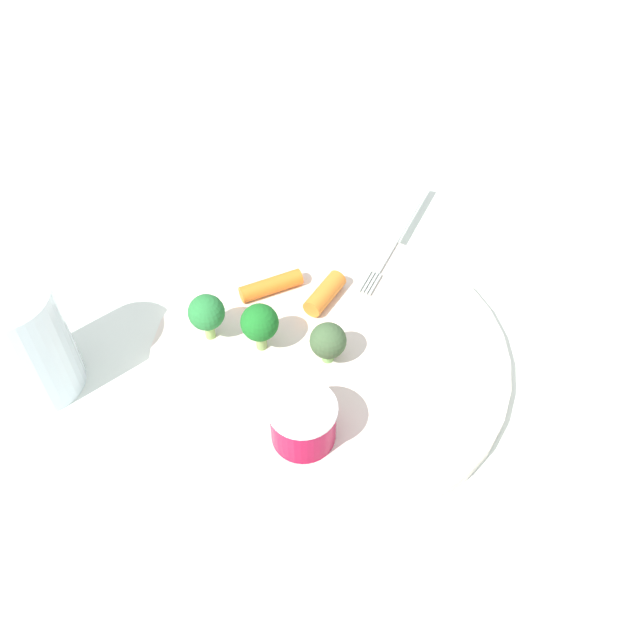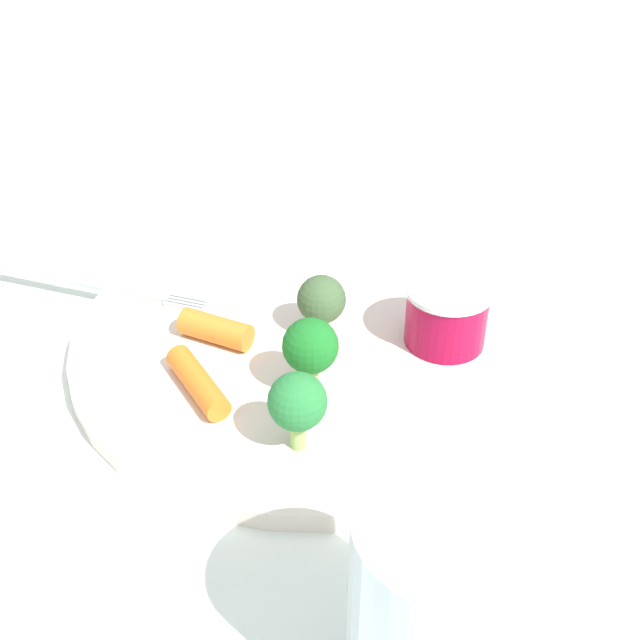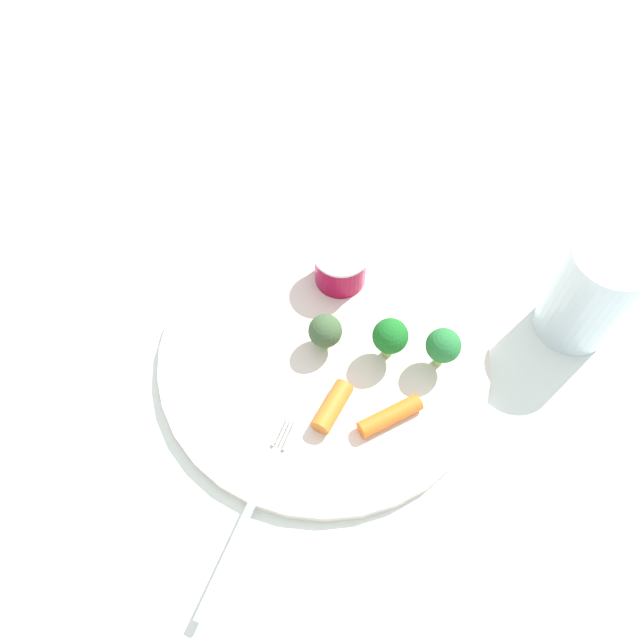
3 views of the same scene
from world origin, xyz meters
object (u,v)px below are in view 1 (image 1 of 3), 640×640
object	(u,v)px
sauce_cup	(298,421)
broccoli_floret_1	(326,341)
fork	(396,238)
drinking_glass	(25,342)
broccoli_floret_2	(260,323)
carrot_stick_1	(271,286)
carrot_stick_0	(325,294)
broccoli_floret_0	(207,313)
plate	(329,358)

from	to	relation	value
sauce_cup	broccoli_floret_1	world-z (taller)	same
fork	drinking_glass	world-z (taller)	drinking_glass
broccoli_floret_1	fork	xyz separation A→B (m)	(-0.03, -0.16, -0.02)
broccoli_floret_1	broccoli_floret_2	world-z (taller)	broccoli_floret_2
broccoli_floret_1	carrot_stick_1	bearing A→B (deg)	-43.07
fork	carrot_stick_1	bearing A→B (deg)	44.57
sauce_cup	carrot_stick_1	distance (m)	0.16
broccoli_floret_2	carrot_stick_0	bearing A→B (deg)	-120.78
carrot_stick_0	sauce_cup	bearing A→B (deg)	96.14
broccoli_floret_1	fork	world-z (taller)	broccoli_floret_1
sauce_cup	fork	size ratio (longest dim) A/B	0.32
sauce_cup	fork	world-z (taller)	sauce_cup
broccoli_floret_2	carrot_stick_0	world-z (taller)	broccoli_floret_2
sauce_cup	broccoli_floret_2	distance (m)	0.09
broccoli_floret_0	broccoli_floret_1	xyz separation A→B (m)	(-0.10, -0.00, -0.01)
carrot_stick_1	drinking_glass	world-z (taller)	drinking_glass
carrot_stick_1	drinking_glass	xyz separation A→B (m)	(0.16, 0.14, 0.03)
plate	broccoli_floret_1	size ratio (longest dim) A/B	7.71
broccoli_floret_0	carrot_stick_1	size ratio (longest dim) A/B	0.81
carrot_stick_1	fork	distance (m)	0.14
broccoli_floret_2	drinking_glass	distance (m)	0.19
broccoli_floret_1	fork	bearing A→B (deg)	-101.14
plate	drinking_glass	bearing A→B (deg)	19.36
broccoli_floret_2	carrot_stick_1	xyz separation A→B (m)	(0.01, -0.06, -0.02)
carrot_stick_0	drinking_glass	world-z (taller)	drinking_glass
plate	broccoli_floret_0	bearing A→B (deg)	3.70
broccoli_floret_0	drinking_glass	world-z (taller)	drinking_glass
carrot_stick_1	drinking_glass	size ratio (longest dim) A/B	0.54
broccoli_floret_2	fork	bearing A→B (deg)	-118.52
sauce_cup	drinking_glass	world-z (taller)	drinking_glass
sauce_cup	fork	xyz separation A→B (m)	(-0.03, -0.24, -0.02)
broccoli_floret_1	drinking_glass	xyz separation A→B (m)	(0.23, 0.07, 0.02)
drinking_glass	fork	bearing A→B (deg)	-137.74
broccoli_floret_2	carrot_stick_1	distance (m)	0.07
broccoli_floret_0	carrot_stick_0	xyz separation A→B (m)	(-0.09, -0.07, -0.02)
broccoli_floret_2	drinking_glass	size ratio (longest dim) A/B	0.45
broccoli_floret_0	fork	bearing A→B (deg)	-129.81
broccoli_floret_0	broccoli_floret_1	bearing A→B (deg)	-179.20
drinking_glass	carrot_stick_1	bearing A→B (deg)	-139.26
broccoli_floret_2	carrot_stick_0	xyz separation A→B (m)	(-0.04, -0.07, -0.02)
sauce_cup	broccoli_floret_1	xyz separation A→B (m)	(-0.00, -0.08, 0.00)
carrot_stick_0	fork	distance (m)	0.11
fork	drinking_glass	distance (m)	0.35
plate	fork	xyz separation A→B (m)	(-0.03, -0.15, 0.01)
sauce_cup	broccoli_floret_2	size ratio (longest dim) A/B	1.10
broccoli_floret_0	broccoli_floret_2	world-z (taller)	broccoli_floret_2
carrot_stick_0	broccoli_floret_0	bearing A→B (deg)	37.42
broccoli_floret_0	carrot_stick_0	distance (m)	0.11
broccoli_floret_0	fork	distance (m)	0.21
plate	broccoli_floret_1	bearing A→B (deg)	69.33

